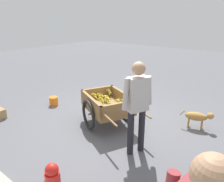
# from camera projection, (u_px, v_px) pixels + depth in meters

# --- Properties ---
(ground_plane) EXTENTS (24.00, 24.00, 0.00)m
(ground_plane) POSITION_uv_depth(u_px,v_px,m) (115.00, 122.00, 4.89)
(ground_plane) COLOR #56565B
(fruit_cart) EXTENTS (1.82, 1.39, 0.73)m
(fruit_cart) POSITION_uv_depth(u_px,v_px,m) (107.00, 106.00, 4.65)
(fruit_cart) COLOR olive
(fruit_cart) RESTS_ON ground
(vendor_person) EXTENTS (0.33, 0.55, 1.61)m
(vendor_person) POSITION_uv_depth(u_px,v_px,m) (137.00, 101.00, 3.51)
(vendor_person) COLOR black
(vendor_person) RESTS_ON ground
(dog) EXTENTS (0.65, 0.29, 0.40)m
(dog) POSITION_uv_depth(u_px,v_px,m) (198.00, 117.00, 4.52)
(dog) COLOR #AD7A38
(dog) RESTS_ON ground
(plastic_bucket) EXTENTS (0.22, 0.22, 0.23)m
(plastic_bucket) POSITION_uv_depth(u_px,v_px,m) (54.00, 101.00, 5.77)
(plastic_bucket) COLOR orange
(plastic_bucket) RESTS_ON ground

